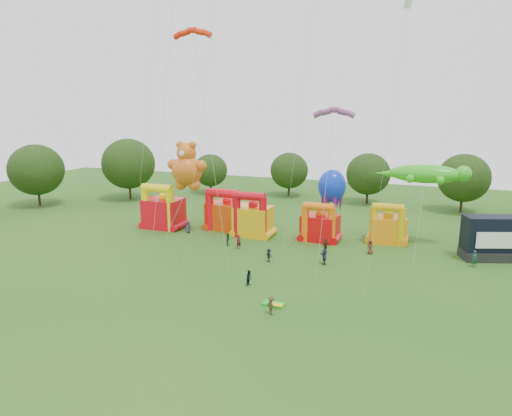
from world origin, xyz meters
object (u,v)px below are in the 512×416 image
(bouncy_castle_0, at_px, (163,211))
(teddy_bear_kite, at_px, (184,180))
(gecko_kite, at_px, (423,192))
(spectator_0, at_px, (188,227))
(octopus_kite, at_px, (316,214))
(stage_trailer, at_px, (499,239))
(bouncy_castle_2, at_px, (253,219))
(spectator_4, at_px, (325,246))

(bouncy_castle_0, height_order, teddy_bear_kite, teddy_bear_kite)
(gecko_kite, distance_m, spectator_0, 32.79)
(gecko_kite, relative_size, octopus_kite, 1.24)
(gecko_kite, bearing_deg, stage_trailer, -10.91)
(gecko_kite, relative_size, spectator_0, 6.90)
(octopus_kite, height_order, spectator_0, octopus_kite)
(bouncy_castle_2, distance_m, teddy_bear_kite, 11.21)
(stage_trailer, xyz_separation_m, teddy_bear_kite, (-40.89, -3.12, 5.41))
(spectator_0, bearing_deg, octopus_kite, -16.01)
(octopus_kite, bearing_deg, teddy_bear_kite, -169.65)
(octopus_kite, bearing_deg, bouncy_castle_0, -176.30)
(bouncy_castle_2, xyz_separation_m, teddy_bear_kite, (-9.48, -2.37, 5.48))
(octopus_kite, relative_size, spectator_4, 4.95)
(bouncy_castle_0, xyz_separation_m, spectator_0, (4.98, -1.31, -1.76))
(bouncy_castle_0, distance_m, gecko_kite, 37.26)
(bouncy_castle_2, bearing_deg, gecko_kite, 6.32)
(bouncy_castle_2, distance_m, gecko_kite, 23.09)
(bouncy_castle_2, bearing_deg, teddy_bear_kite, -165.99)
(bouncy_castle_0, relative_size, bouncy_castle_2, 1.06)
(bouncy_castle_2, bearing_deg, octopus_kite, 6.36)
(bouncy_castle_2, xyz_separation_m, gecko_kite, (22.43, 2.48, 4.89))
(teddy_bear_kite, distance_m, spectator_0, 7.13)
(gecko_kite, height_order, spectator_0, gecko_kite)
(teddy_bear_kite, bearing_deg, stage_trailer, 4.37)
(teddy_bear_kite, distance_m, spectator_4, 22.13)
(spectator_4, bearing_deg, octopus_kite, -123.24)
(teddy_bear_kite, relative_size, octopus_kite, 1.38)
(bouncy_castle_2, relative_size, octopus_kite, 0.68)
(stage_trailer, relative_size, octopus_kite, 0.92)
(gecko_kite, bearing_deg, spectator_4, -148.33)
(bouncy_castle_2, height_order, octopus_kite, octopus_kite)
(bouncy_castle_2, bearing_deg, stage_trailer, 1.38)
(teddy_bear_kite, bearing_deg, bouncy_castle_0, 159.35)
(bouncy_castle_2, xyz_separation_m, spectator_4, (11.42, -4.31, -1.51))
(stage_trailer, height_order, gecko_kite, gecko_kite)
(teddy_bear_kite, bearing_deg, spectator_4, -5.30)
(bouncy_castle_0, height_order, stage_trailer, bouncy_castle_0)
(teddy_bear_kite, height_order, spectator_0, teddy_bear_kite)
(stage_trailer, xyz_separation_m, spectator_4, (-19.98, -5.06, -1.59))
(bouncy_castle_0, bearing_deg, teddy_bear_kite, -20.65)
(teddy_bear_kite, bearing_deg, gecko_kite, 8.64)
(gecko_kite, relative_size, spectator_4, 6.12)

